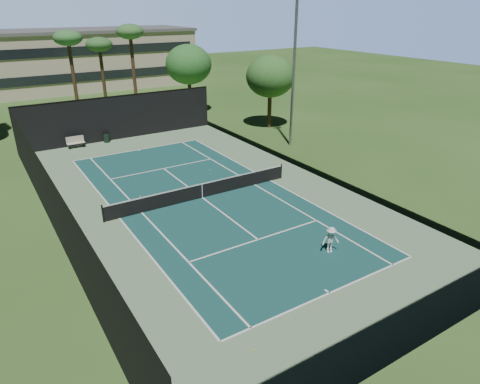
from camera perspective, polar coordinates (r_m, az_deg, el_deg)
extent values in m
plane|color=#325821|center=(27.91, -5.03, -0.79)|extent=(160.00, 160.00, 0.00)
cube|color=#668960|center=(27.90, -5.03, -0.78)|extent=(18.00, 32.00, 0.01)
cube|color=#164844|center=(27.90, -5.03, -0.77)|extent=(10.97, 23.77, 0.01)
cube|color=white|center=(19.49, 11.85, -13.06)|extent=(10.97, 0.10, 0.01)
cube|color=white|center=(38.20, -13.37, 5.51)|extent=(10.97, 0.10, 0.01)
cube|color=white|center=(22.99, 2.43, -6.35)|extent=(8.23, 0.10, 0.01)
cube|color=white|center=(33.31, -10.15, 3.11)|extent=(8.23, 0.10, 0.01)
cube|color=white|center=(26.13, -15.76, -3.39)|extent=(0.10, 23.77, 0.01)
cube|color=white|center=(30.56, 4.11, 1.52)|extent=(0.10, 23.77, 0.01)
cube|color=white|center=(26.48, -12.95, -2.71)|extent=(0.10, 23.77, 0.01)
cube|color=white|center=(29.82, 1.98, 0.99)|extent=(0.10, 23.77, 0.01)
cube|color=white|center=(27.90, -5.03, -0.76)|extent=(0.10, 12.80, 0.01)
cube|color=white|center=(19.58, 11.54, -12.85)|extent=(0.10, 0.30, 0.01)
cube|color=white|center=(38.06, -13.29, 5.45)|extent=(0.10, 0.30, 0.01)
cylinder|color=black|center=(25.71, -17.82, -2.80)|extent=(0.10, 0.10, 1.10)
cylinder|color=black|center=(30.88, 5.51, 2.77)|extent=(0.10, 0.10, 1.10)
cube|color=black|center=(27.70, -5.07, 0.15)|extent=(12.80, 0.02, 0.92)
cube|color=white|center=(27.52, -5.10, 1.07)|extent=(12.80, 0.04, 0.07)
cube|color=white|center=(27.70, -5.07, 0.15)|extent=(0.05, 0.03, 0.92)
cube|color=black|center=(41.46, -15.59, 9.55)|extent=(18.00, 0.04, 4.00)
cube|color=black|center=(16.32, 22.66, -14.14)|extent=(18.00, 0.04, 4.00)
cube|color=black|center=(31.99, 9.34, 6.06)|extent=(0.04, 32.00, 4.00)
cube|color=black|center=(24.73, -24.00, -1.12)|extent=(0.04, 32.00, 4.00)
cube|color=black|center=(41.05, -15.90, 12.25)|extent=(18.00, 0.06, 0.06)
imported|color=white|center=(22.06, 12.00, -6.26)|extent=(1.03, 0.78, 1.40)
sphere|color=#C5DE32|center=(16.53, 1.81, -20.32)|extent=(0.08, 0.08, 0.08)
sphere|color=#C9E233|center=(28.64, -11.40, -0.46)|extent=(0.07, 0.07, 0.07)
sphere|color=#D3E233|center=(32.58, -4.00, 2.99)|extent=(0.07, 0.07, 0.07)
sphere|color=yellow|center=(28.68, -13.16, -0.57)|extent=(0.08, 0.08, 0.08)
cube|color=beige|center=(40.19, -21.03, 6.10)|extent=(1.50, 0.45, 0.05)
cube|color=beige|center=(40.30, -21.16, 6.58)|extent=(1.50, 0.06, 0.55)
cube|color=black|center=(40.16, -21.81, 5.61)|extent=(0.06, 0.40, 0.42)
cube|color=black|center=(40.37, -20.16, 5.95)|extent=(0.06, 0.40, 0.42)
cylinder|color=black|center=(41.03, -17.38, 6.95)|extent=(0.52, 0.52, 0.90)
cylinder|color=black|center=(40.91, -17.46, 7.57)|extent=(0.56, 0.56, 0.05)
cylinder|color=#46311E|center=(48.19, -21.21, 13.50)|extent=(0.36, 0.36, 8.55)
ellipsoid|color=#31692F|center=(47.74, -22.00, 18.52)|extent=(2.80, 2.80, 1.54)
cylinder|color=#40301B|center=(50.97, -17.72, 13.93)|extent=(0.36, 0.36, 7.65)
ellipsoid|color=#2F5D29|center=(50.54, -18.28, 18.18)|extent=(2.80, 2.80, 1.54)
cylinder|color=#49301F|center=(48.75, -13.93, 14.74)|extent=(0.36, 0.36, 9.00)
ellipsoid|color=#35662E|center=(48.30, -14.48, 20.00)|extent=(2.80, 2.80, 1.54)
cylinder|color=#3F271B|center=(50.53, -6.68, 12.39)|extent=(0.40, 0.40, 3.52)
ellipsoid|color=#286527|center=(49.95, -6.88, 16.53)|extent=(5.12, 5.12, 4.35)
cylinder|color=#4D3821|center=(44.14, 3.94, 10.71)|extent=(0.40, 0.40, 3.30)
ellipsoid|color=#306427|center=(43.50, 4.07, 15.14)|extent=(4.80, 4.80, 4.08)
cube|color=beige|center=(70.05, -23.60, 15.65)|extent=(40.00, 12.00, 8.00)
cube|color=#59595B|center=(69.73, -24.18, 18.96)|extent=(40.50, 12.50, 0.40)
cube|color=black|center=(64.33, -22.37, 13.83)|extent=(38.00, 0.15, 1.20)
cube|color=black|center=(63.94, -22.86, 16.81)|extent=(38.00, 0.15, 1.20)
cylinder|color=#94979C|center=(37.46, 7.14, 15.04)|extent=(0.24, 0.24, 12.00)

